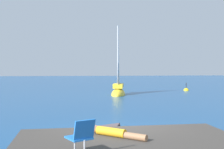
% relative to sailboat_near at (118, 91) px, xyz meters
% --- Properties ---
extents(ground_plane, '(160.00, 160.00, 0.00)m').
position_rel_sailboat_near_xyz_m(ground_plane, '(-2.59, -15.74, -0.37)').
color(ground_plane, navy).
extents(boulder_seaward, '(1.53, 1.37, 0.87)m').
position_rel_sailboat_near_xyz_m(boulder_seaward, '(-2.63, -15.92, -0.37)').
color(boulder_seaward, '#423E37').
rests_on(boulder_seaward, ground).
extents(boulder_inland, '(1.71, 1.77, 1.15)m').
position_rel_sailboat_near_xyz_m(boulder_inland, '(-3.15, -16.34, -0.37)').
color(boulder_inland, '#433A3D').
rests_on(boulder_inland, ground).
extents(sailboat_near, '(2.05, 3.79, 6.87)m').
position_rel_sailboat_near_xyz_m(sailboat_near, '(0.00, 0.00, 0.00)').
color(sailboat_near, yellow).
rests_on(sailboat_near, ground).
extents(person_sunbather, '(1.42, 1.26, 0.25)m').
position_rel_sailboat_near_xyz_m(person_sunbather, '(-2.89, -17.75, 0.28)').
color(person_sunbather, gold).
rests_on(person_sunbather, shore_ledge).
extents(beach_chair, '(0.69, 0.75, 0.80)m').
position_rel_sailboat_near_xyz_m(beach_chair, '(-3.86, -19.26, 0.61)').
color(beach_chair, blue).
rests_on(beach_chair, shore_ledge).
extents(marker_buoy, '(0.56, 0.56, 1.13)m').
position_rel_sailboat_near_xyz_m(marker_buoy, '(8.08, 3.88, -0.37)').
color(marker_buoy, yellow).
rests_on(marker_buoy, ground).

